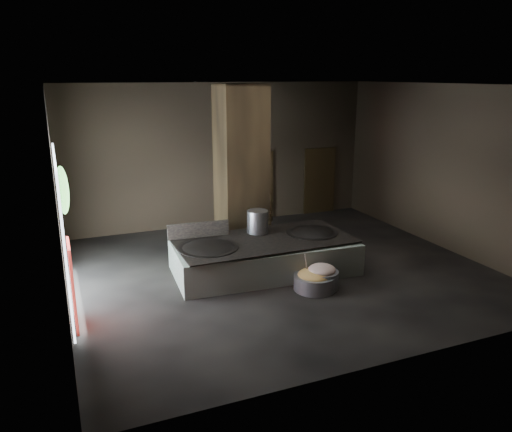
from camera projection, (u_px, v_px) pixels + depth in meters
name	position (u px, v px, depth m)	size (l,w,h in m)	color
floor	(280.00, 272.00, 12.52)	(10.00, 9.00, 0.10)	black
ceiling	(282.00, 82.00, 11.26)	(10.00, 9.00, 0.10)	black
back_wall	(220.00, 155.00, 15.93)	(10.00, 0.10, 4.50)	black
front_wall	(404.00, 238.00, 7.84)	(10.00, 0.10, 4.50)	black
left_wall	(54.00, 202.00, 10.04)	(0.10, 9.00, 4.50)	black
right_wall	(447.00, 168.00, 13.73)	(0.10, 9.00, 4.50)	black
pillar	(241.00, 170.00, 13.47)	(1.20, 1.20, 4.50)	black
hearth_platform	(264.00, 256.00, 12.34)	(4.41, 2.11, 0.77)	silver
platform_cap	(264.00, 240.00, 12.22)	(4.31, 2.07, 0.03)	black
wok_left	(208.00, 251.00, 11.67)	(1.39, 1.39, 0.38)	black
wok_left_rim	(208.00, 248.00, 11.65)	(1.42, 1.42, 0.05)	black
wok_right	(312.00, 235.00, 12.78)	(1.29, 1.29, 0.36)	black
wok_right_rim	(312.00, 233.00, 12.76)	(1.32, 1.32, 0.05)	black
stock_pot	(258.00, 222.00, 12.64)	(0.54, 0.54, 0.58)	#B3B5BC
splash_guard	(198.00, 230.00, 12.30)	(1.53, 0.06, 0.38)	black
cook	(264.00, 211.00, 14.69)	(0.61, 0.40, 1.69)	olive
veg_basin	(315.00, 282.00, 11.33)	(0.95, 0.95, 0.35)	gray
veg_fill	(315.00, 275.00, 11.29)	(0.78, 0.78, 0.24)	#A3AC53
ladle	(306.00, 265.00, 11.31)	(0.03, 0.03, 0.75)	#B3B5BC
meat_basin	(322.00, 280.00, 11.39)	(0.76, 0.76, 0.42)	gray
meat_fill	(322.00, 270.00, 11.33)	(0.63, 0.63, 0.24)	tan
doorway_near	(256.00, 187.00, 16.60)	(1.18, 0.08, 2.38)	black
doorway_near_glow	(248.00, 190.00, 16.51)	(0.82, 0.04, 1.94)	#8C6647
doorway_far	(320.00, 182.00, 17.48)	(1.18, 0.08, 2.38)	black
doorway_far_glow	(318.00, 183.00, 17.58)	(0.77, 0.04, 1.82)	#8C6647
left_opening	(62.00, 229.00, 10.43)	(0.04, 4.20, 3.10)	white
pavilion_sliver	(73.00, 285.00, 9.51)	(0.05, 0.90, 1.70)	maroon
tree_silhouette	(62.00, 190.00, 11.28)	(0.28, 1.10, 1.10)	#194714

